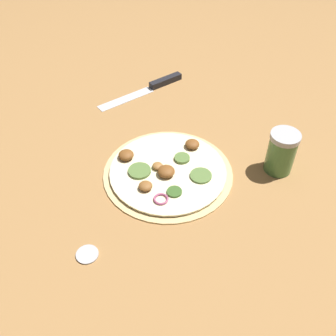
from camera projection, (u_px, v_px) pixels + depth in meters
ground_plane at (168, 173)px, 0.88m from camera, size 3.00×3.00×0.00m
pizza at (167, 171)px, 0.87m from camera, size 0.29×0.29×0.03m
knife at (156, 85)px, 1.13m from camera, size 0.23×0.19×0.02m
spice_jar at (281, 152)px, 0.85m from camera, size 0.06×0.06×0.10m
loose_cap at (87, 254)px, 0.72m from camera, size 0.04×0.04×0.01m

